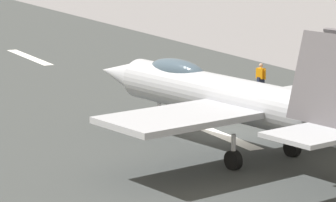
# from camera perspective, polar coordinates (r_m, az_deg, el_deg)

# --- Properties ---
(ground_plane) EXTENTS (400.00, 400.00, 0.00)m
(ground_plane) POSITION_cam_1_polar(r_m,az_deg,el_deg) (41.48, 3.05, -2.04)
(ground_plane) COLOR slate
(runway_strip) EXTENTS (240.00, 26.00, 0.02)m
(runway_strip) POSITION_cam_1_polar(r_m,az_deg,el_deg) (41.46, 3.07, -2.03)
(runway_strip) COLOR #393D3C
(runway_strip) RESTS_ON ground
(fighter_jet) EXTENTS (17.80, 13.38, 5.55)m
(fighter_jet) POSITION_cam_1_polar(r_m,az_deg,el_deg) (37.49, 4.11, 0.21)
(fighter_jet) COLOR #A5A8AF
(fighter_jet) RESTS_ON ground
(crew_person) EXTENTS (0.68, 0.39, 1.62)m
(crew_person) POSITION_cam_1_polar(r_m,az_deg,el_deg) (51.40, 5.72, 1.43)
(crew_person) COLOR #1E2338
(crew_person) RESTS_ON ground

